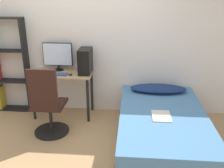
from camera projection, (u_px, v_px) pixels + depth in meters
name	position (u px, v px, depth m)	size (l,w,h in m)	color
ground_plane	(65.00, 153.00, 3.28)	(14.00, 14.00, 0.00)	tan
wall_back	(81.00, 40.00, 4.12)	(8.00, 0.05, 2.50)	silver
desk	(62.00, 81.00, 4.10)	(1.00, 0.50, 0.75)	tan
bookshelf	(4.00, 66.00, 4.25)	(0.62, 0.22, 1.61)	black
office_chair	(48.00, 109.00, 3.57)	(0.51, 0.51, 1.05)	black
bed	(162.00, 129.00, 3.40)	(1.18, 2.02, 0.48)	#4C3D2D
pillow	(158.00, 88.00, 4.00)	(0.90, 0.36, 0.11)	navy
magazine	(161.00, 116.00, 3.22)	(0.24, 0.32, 0.01)	silver
monitor	(58.00, 55.00, 4.12)	(0.49, 0.16, 0.46)	black
keyboard	(56.00, 74.00, 3.96)	(0.38, 0.13, 0.02)	#33477A
pc_tower	(85.00, 61.00, 4.00)	(0.19, 0.37, 0.40)	black
mouse	(70.00, 75.00, 3.94)	(0.06, 0.09, 0.02)	black
phone	(36.00, 73.00, 4.06)	(0.07, 0.14, 0.01)	black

